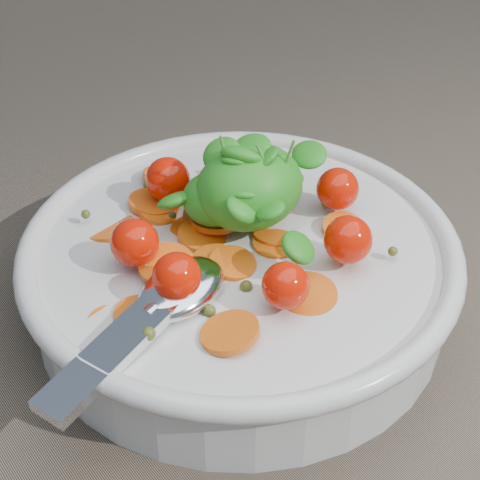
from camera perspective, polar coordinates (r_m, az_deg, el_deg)
ground at (r=0.52m, az=0.74°, el=-7.13°), size 6.00×6.00×0.00m
bowl at (r=0.52m, az=-0.06°, el=-2.07°), size 0.33×0.30×0.13m
napkin at (r=0.65m, az=-1.99°, el=3.76°), size 0.16×0.14×0.01m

